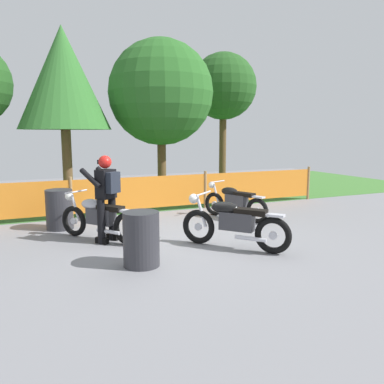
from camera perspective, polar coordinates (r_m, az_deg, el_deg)
ground at (r=7.92m, az=-1.58°, el=-6.84°), size 24.00×24.00×0.02m
grass_verge at (r=13.91m, az=-11.44°, el=-0.20°), size 24.00×7.30×0.01m
barrier_fence at (r=10.32m, az=-7.24°, el=-0.12°), size 11.07×0.08×1.05m
tree_near_left at (r=12.09m, az=-18.46°, el=15.57°), size 2.63×2.63×5.13m
tree_near_right at (r=12.80m, az=-4.60°, el=14.36°), size 3.35×3.35×5.07m
tree_rightmost at (r=15.85m, az=4.64°, el=15.16°), size 2.61×2.61×5.24m
motorcycle_lead at (r=7.14m, az=6.13°, el=-4.51°), size 1.45×1.69×1.00m
motorcycle_trailing at (r=9.60m, az=6.27°, el=-1.40°), size 0.92×1.79×0.90m
motorcycle_third at (r=7.86m, az=-13.61°, el=-3.68°), size 1.31×1.65×0.95m
rider_third at (r=7.62m, az=-12.51°, el=-0.25°), size 0.74×0.78×1.69m
oil_drum at (r=6.24m, az=-7.49°, el=-6.89°), size 0.58×0.58×0.88m
spare_drum at (r=9.03m, az=-18.96°, el=-2.45°), size 0.58×0.58×0.88m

